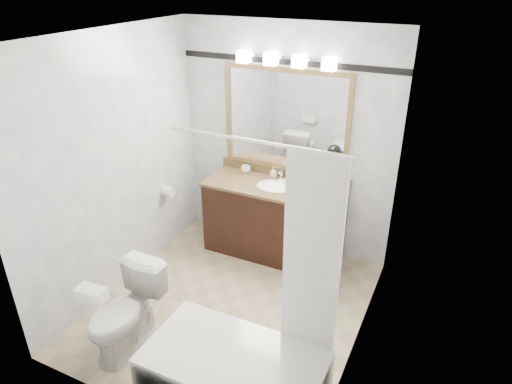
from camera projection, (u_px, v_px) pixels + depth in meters
room at (227, 190)px, 3.86m from camera, size 2.42×2.62×2.52m
vanity at (274, 219)px, 5.04m from camera, size 1.53×0.58×0.97m
mirror at (285, 120)px, 4.78m from camera, size 1.40×0.04×1.10m
vanity_light_bar at (285, 60)px, 4.46m from camera, size 1.02×0.14×0.12m
accent_stripe at (288, 62)px, 4.53m from camera, size 2.40×0.01×0.06m
bathtub at (238, 372)px, 3.35m from camera, size 1.30×0.75×1.96m
tp_roll at (168, 191)px, 5.08m from camera, size 0.11×0.12×0.12m
toilet at (125, 312)px, 3.80m from camera, size 0.43×0.73×0.73m
tissue_box at (92, 294)px, 3.38m from camera, size 0.23×0.14×0.09m
coffee_maker at (318, 179)px, 4.57m from camera, size 0.19×0.24×0.36m
cup_left at (246, 169)px, 5.16m from camera, size 0.11×0.11×0.08m
soap_bottle_a at (274, 172)px, 5.04m from camera, size 0.07×0.07×0.12m
soap_bottle_b at (287, 179)px, 4.91m from camera, size 0.07×0.07×0.09m
soap_bar at (283, 181)px, 4.93m from camera, size 0.10×0.07×0.03m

